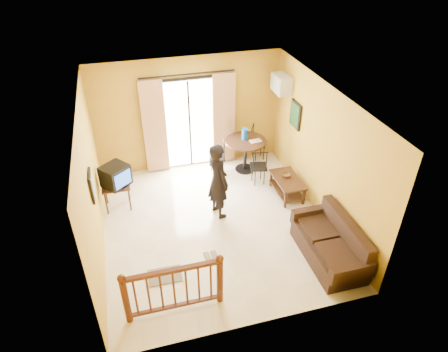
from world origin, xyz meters
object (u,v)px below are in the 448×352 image
object	(u,v)px
dining_table	(245,147)
standing_person	(218,181)
television	(115,176)
coffee_table	(287,184)
sofa	(331,245)

from	to	relation	value
dining_table	standing_person	distance (m)	1.88
television	dining_table	bearing A→B (deg)	-25.97
dining_table	coffee_table	bearing A→B (deg)	-64.85
dining_table	sofa	bearing A→B (deg)	-79.82
dining_table	sofa	distance (m)	3.42
television	standing_person	bearing A→B (deg)	-60.36
television	dining_table	xyz separation A→B (m)	(3.12, 0.71, -0.16)
coffee_table	dining_table	bearing A→B (deg)	115.15
dining_table	coffee_table	distance (m)	1.45
coffee_table	standing_person	world-z (taller)	standing_person
standing_person	dining_table	bearing A→B (deg)	-52.84
dining_table	coffee_table	world-z (taller)	dining_table
sofa	television	bearing A→B (deg)	144.88
coffee_table	sofa	size ratio (longest dim) A/B	0.56
television	sofa	xyz separation A→B (m)	(3.72, -2.63, -0.51)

